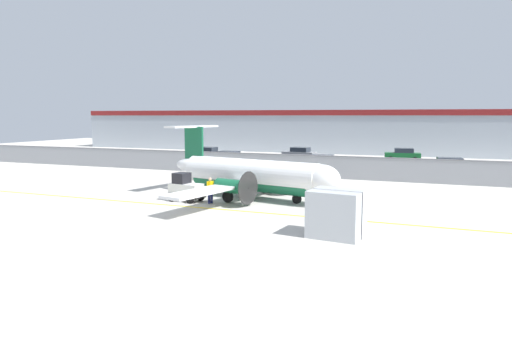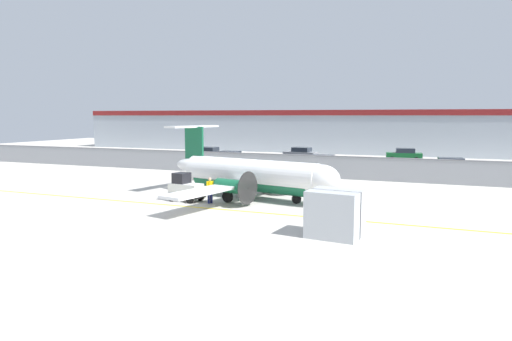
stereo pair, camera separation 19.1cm
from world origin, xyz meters
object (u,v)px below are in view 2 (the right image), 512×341
(traffic_cone_near_left, at_px, (219,187))
(parked_car_5, at_px, (452,166))
(traffic_cone_near_right, at_px, (318,203))
(parked_car_0, at_px, (208,153))
(cargo_container, at_px, (335,214))
(baggage_tug, at_px, (185,188))
(ground_crew_worker, at_px, (210,189))
(parked_car_1, at_px, (231,158))
(parked_car_4, at_px, (404,155))
(parked_car_2, at_px, (301,154))
(parked_car_3, at_px, (325,163))
(commuter_airplane, at_px, (253,175))

(traffic_cone_near_left, height_order, parked_car_5, parked_car_5)
(traffic_cone_near_right, relative_size, parked_car_0, 0.15)
(cargo_container, height_order, parked_car_5, cargo_container)
(baggage_tug, bearing_deg, ground_crew_worker, 2.39)
(baggage_tug, height_order, parked_car_0, baggage_tug)
(ground_crew_worker, relative_size, parked_car_1, 0.39)
(traffic_cone_near_right, relative_size, parked_car_4, 0.15)
(parked_car_2, xyz_separation_m, parked_car_3, (5.38, -9.82, 0.00))
(traffic_cone_near_left, xyz_separation_m, parked_car_2, (-0.95, 24.98, 0.58))
(parked_car_0, bearing_deg, commuter_airplane, 129.80)
(parked_car_1, relative_size, parked_car_3, 0.98)
(cargo_container, bearing_deg, ground_crew_worker, 158.11)
(commuter_airplane, relative_size, parked_car_5, 3.64)
(parked_car_3, bearing_deg, traffic_cone_near_left, -113.67)
(ground_crew_worker, relative_size, cargo_container, 0.65)
(cargo_container, relative_size, parked_car_1, 0.61)
(commuter_airplane, distance_m, ground_crew_worker, 3.42)
(traffic_cone_near_right, relative_size, parked_car_2, 0.15)
(cargo_container, height_order, parked_car_2, cargo_container)
(cargo_container, bearing_deg, commuter_airplane, 140.00)
(cargo_container, relative_size, parked_car_3, 0.60)
(ground_crew_worker, bearing_deg, traffic_cone_near_left, -42.27)
(parked_car_4, bearing_deg, traffic_cone_near_right, 77.27)
(commuter_airplane, relative_size, parked_car_3, 3.64)
(cargo_container, distance_m, parked_car_5, 26.47)
(cargo_container, bearing_deg, parked_car_3, 111.34)
(parked_car_2, height_order, parked_car_3, same)
(parked_car_0, relative_size, parked_car_3, 0.99)
(parked_car_4, height_order, parked_car_5, same)
(parked_car_2, bearing_deg, baggage_tug, 98.84)
(cargo_container, relative_size, parked_car_5, 0.60)
(ground_crew_worker, height_order, parked_car_0, same)
(commuter_airplane, distance_m, traffic_cone_near_left, 4.01)
(baggage_tug, bearing_deg, parked_car_5, 57.97)
(commuter_airplane, height_order, parked_car_5, commuter_airplane)
(commuter_airplane, distance_m, parked_car_4, 30.76)
(ground_crew_worker, height_order, traffic_cone_near_right, ground_crew_worker)
(ground_crew_worker, height_order, parked_car_1, same)
(parked_car_3, height_order, parked_car_5, same)
(parked_car_1, relative_size, parked_car_4, 0.98)
(parked_car_0, distance_m, parked_car_5, 28.84)
(parked_car_0, relative_size, parked_car_4, 0.99)
(parked_car_2, distance_m, parked_car_4, 12.63)
(cargo_container, bearing_deg, parked_car_4, 96.14)
(baggage_tug, relative_size, traffic_cone_near_right, 3.83)
(parked_car_5, bearing_deg, commuter_airplane, -133.16)
(parked_car_1, relative_size, parked_car_5, 0.98)
(ground_crew_worker, distance_m, parked_car_5, 25.55)
(baggage_tug, xyz_separation_m, traffic_cone_near_left, (0.43, 4.25, -0.54))
(cargo_container, bearing_deg, parked_car_0, 133.68)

